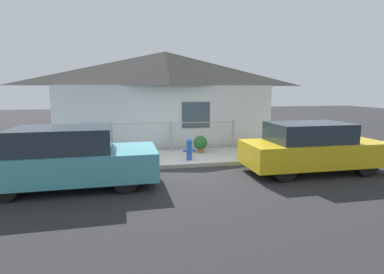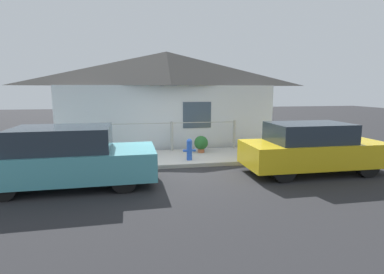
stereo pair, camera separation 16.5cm
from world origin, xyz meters
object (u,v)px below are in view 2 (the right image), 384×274
object	(u,v)px
fire_hydrant	(189,149)
potted_plant_near_hydrant	(201,143)
car_left	(69,157)
car_right	(312,148)

from	to	relation	value
fire_hydrant	potted_plant_near_hydrant	size ratio (longest dim) A/B	1.15
potted_plant_near_hydrant	car_left	bearing A→B (deg)	-144.90
car_left	car_right	bearing A→B (deg)	-1.16
car_right	potted_plant_near_hydrant	distance (m)	3.79
potted_plant_near_hydrant	fire_hydrant	bearing A→B (deg)	-120.16
car_left	potted_plant_near_hydrant	xyz separation A→B (m)	(3.90, 2.74, -0.27)
car_left	fire_hydrant	size ratio (longest dim) A/B	5.94
car_left	car_right	xyz separation A→B (m)	(6.51, 0.00, -0.01)
car_left	potted_plant_near_hydrant	bearing A→B (deg)	33.93
car_left	potted_plant_near_hydrant	distance (m)	4.78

